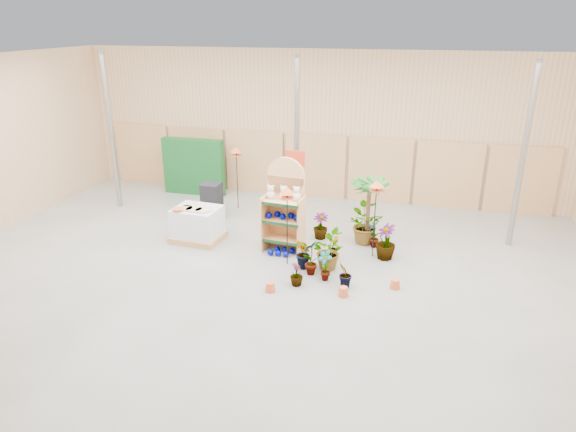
% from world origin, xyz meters
% --- Properties ---
extents(room, '(15.20, 12.10, 4.70)m').
position_xyz_m(room, '(0.00, 0.91, 2.21)').
color(room, slate).
rests_on(room, ground).
extents(display_shelf, '(1.01, 0.69, 2.28)m').
position_xyz_m(display_shelf, '(0.12, 1.89, 1.04)').
color(display_shelf, tan).
rests_on(display_shelf, ground).
extents(teddy_bears, '(0.84, 0.21, 0.35)m').
position_xyz_m(teddy_bears, '(0.14, 1.78, 1.44)').
color(teddy_bears, white).
rests_on(teddy_bears, display_shelf).
extents(gazing_balls_shelf, '(0.84, 0.29, 0.16)m').
position_xyz_m(gazing_balls_shelf, '(0.12, 1.75, 0.89)').
color(gazing_balls_shelf, '#00078C').
rests_on(gazing_balls_shelf, display_shelf).
extents(gazing_balls_floor, '(0.63, 0.39, 0.15)m').
position_xyz_m(gazing_balls_floor, '(0.14, 1.48, 0.07)').
color(gazing_balls_floor, '#00078C').
rests_on(gazing_balls_floor, ground).
extents(pallet_stack, '(1.29, 1.10, 0.90)m').
position_xyz_m(pallet_stack, '(-2.16, 1.78, 0.43)').
color(pallet_stack, tan).
rests_on(pallet_stack, ground).
extents(charcoal_planters, '(0.50, 0.50, 1.00)m').
position_xyz_m(charcoal_planters, '(-2.43, 3.37, 0.50)').
color(charcoal_planters, black).
rests_on(charcoal_planters, ground).
extents(trellis_stock, '(2.00, 0.30, 1.80)m').
position_xyz_m(trellis_stock, '(-3.80, 5.20, 0.90)').
color(trellis_stock, '#104E1D').
rests_on(trellis_stock, ground).
extents(offer_sign, '(0.50, 0.08, 2.20)m').
position_xyz_m(offer_sign, '(0.10, 2.98, 1.57)').
color(offer_sign, gray).
rests_on(offer_sign, ground).
extents(bird_table_front, '(0.34, 0.34, 1.86)m').
position_xyz_m(bird_table_front, '(0.41, 1.03, 1.72)').
color(bird_table_front, black).
rests_on(bird_table_front, ground).
extents(bird_table_right, '(0.34, 0.34, 1.88)m').
position_xyz_m(bird_table_right, '(2.26, 1.97, 1.74)').
color(bird_table_right, black).
rests_on(bird_table_right, ground).
extents(bird_table_back, '(0.34, 0.34, 1.86)m').
position_xyz_m(bird_table_back, '(-1.98, 4.26, 1.73)').
color(bird_table_back, black).
rests_on(bird_table_back, ground).
extents(palm, '(0.70, 0.70, 1.78)m').
position_xyz_m(palm, '(2.03, 2.71, 1.52)').
color(palm, brown).
rests_on(palm, ground).
extents(potted_plant_0, '(0.51, 0.54, 0.85)m').
position_xyz_m(potted_plant_0, '(1.05, 0.68, 0.43)').
color(potted_plant_0, '#287025').
rests_on(potted_plant_0, ground).
extents(potted_plant_1, '(0.50, 0.52, 0.74)m').
position_xyz_m(potted_plant_1, '(0.83, 0.88, 0.37)').
color(potted_plant_1, '#287025').
rests_on(potted_plant_1, ground).
extents(potted_plant_2, '(0.93, 0.98, 0.87)m').
position_xyz_m(potted_plant_2, '(1.32, 1.06, 0.43)').
color(potted_plant_2, '#287025').
rests_on(potted_plant_2, ground).
extents(potted_plant_3, '(0.67, 0.67, 0.86)m').
position_xyz_m(potted_plant_3, '(2.56, 1.90, 0.43)').
color(potted_plant_3, '#287025').
rests_on(potted_plant_3, ground).
extents(potted_plant_4, '(0.30, 0.42, 0.74)m').
position_xyz_m(potted_plant_4, '(2.24, 2.50, 0.37)').
color(potted_plant_4, '#287025').
rests_on(potted_plant_4, ground).
extents(potted_plant_5, '(0.27, 0.32, 0.55)m').
position_xyz_m(potted_plant_5, '(1.37, 1.62, 0.27)').
color(potted_plant_5, '#287025').
rests_on(potted_plant_5, ground).
extents(potted_plant_6, '(1.18, 1.15, 0.99)m').
position_xyz_m(potted_plant_6, '(1.92, 2.68, 0.50)').
color(potted_plant_6, '#287025').
rests_on(potted_plant_6, ground).
extents(potted_plant_7, '(0.32, 0.32, 0.51)m').
position_xyz_m(potted_plant_7, '(0.86, 0.10, 0.25)').
color(potted_plant_7, '#287025').
rests_on(potted_plant_7, ground).
extents(potted_plant_8, '(0.44, 0.41, 0.69)m').
position_xyz_m(potted_plant_8, '(1.40, 0.48, 0.34)').
color(potted_plant_8, '#287025').
rests_on(potted_plant_8, ground).
extents(potted_plant_9, '(0.33, 0.38, 0.61)m').
position_xyz_m(potted_plant_9, '(1.87, 0.25, 0.31)').
color(potted_plant_9, '#287025').
rests_on(potted_plant_9, ground).
extents(potted_plant_11, '(0.39, 0.39, 0.68)m').
position_xyz_m(potted_plant_11, '(0.85, 2.68, 0.34)').
color(potted_plant_11, '#287025').
rests_on(potted_plant_11, ground).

